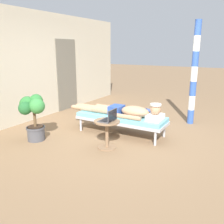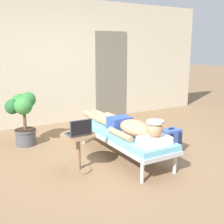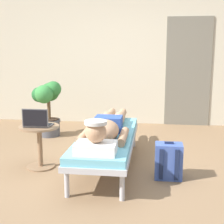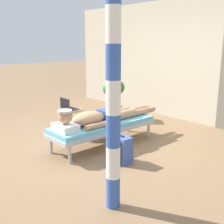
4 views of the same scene
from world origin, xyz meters
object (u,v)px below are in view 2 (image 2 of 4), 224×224
side_table (78,146)px  laptop (79,131)px  backpack (170,141)px  person_reclining (126,126)px  potted_plant (23,113)px  lounge_chair (123,135)px

side_table → laptop: laptop is taller
laptop → backpack: size_ratio=0.73×
person_reclining → laptop: 0.82m
person_reclining → side_table: size_ratio=4.15×
side_table → laptop: size_ratio=1.69×
side_table → potted_plant: bearing=105.0°
side_table → backpack: bearing=-4.9°
potted_plant → lounge_chair: bearing=-47.8°
side_table → laptop: bearing=-90.0°
side_table → potted_plant: 1.52m
lounge_chair → person_reclining: person_reclining is taller
person_reclining → side_table: 0.83m
person_reclining → lounge_chair: bearing=90.0°
lounge_chair → potted_plant: size_ratio=2.10×
side_table → backpack: 1.55m
side_table → potted_plant: (-0.39, 1.46, 0.21)m
person_reclining → laptop: laptop is taller
lounge_chair → side_table: 0.82m
backpack → potted_plant: (-1.93, 1.59, 0.37)m
person_reclining → potted_plant: 1.85m
backpack → potted_plant: potted_plant is taller
lounge_chair → person_reclining: size_ratio=0.90×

